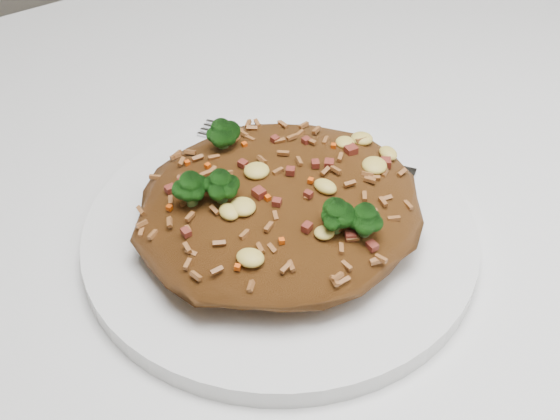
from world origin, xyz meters
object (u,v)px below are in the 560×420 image
object	(u,v)px
fork	(315,152)
dining_table	(204,369)
plate	(280,235)
fried_rice	(280,198)

from	to	relation	value
fork	dining_table	bearing A→B (deg)	-105.54
plate	fork	distance (m)	0.08
dining_table	fork	distance (m)	0.17
fried_rice	fork	bearing A→B (deg)	38.80
fork	plate	bearing A→B (deg)	-88.69
fried_rice	fork	xyz separation A→B (m)	(0.06, 0.05, -0.02)
plate	fork	bearing A→B (deg)	38.92
plate	fork	xyz separation A→B (m)	(0.06, 0.05, 0.01)
plate	dining_table	bearing A→B (deg)	-179.49
plate	fried_rice	size ratio (longest dim) A/B	1.37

